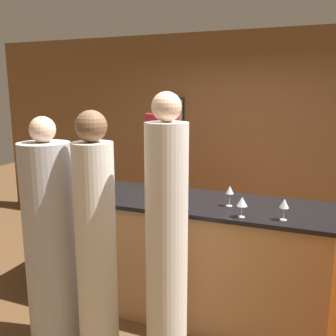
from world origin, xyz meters
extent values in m
plane|color=brown|center=(0.00, 0.00, 0.00)|extent=(14.00, 14.00, 0.00)
cube|color=brown|center=(0.00, 2.12, 1.40)|extent=(8.00, 0.06, 2.80)
cube|color=black|center=(-1.01, 2.08, 1.75)|extent=(0.44, 0.02, 0.34)
cube|color=#B7C6B2|center=(-1.01, 2.07, 1.75)|extent=(0.39, 0.00, 0.29)
cube|color=#B27F4C|center=(0.00, 0.00, 0.52)|extent=(3.00, 0.72, 1.03)
cube|color=black|center=(0.00, 0.00, 1.05)|extent=(3.06, 0.78, 0.04)
cylinder|color=maroon|center=(-0.63, 0.88, 0.88)|extent=(0.39, 0.39, 1.77)
sphere|color=beige|center=(-0.63, 0.88, 1.86)|extent=(0.19, 0.19, 0.19)
cylinder|color=#B2B2B7|center=(-0.85, -0.85, 0.82)|extent=(0.38, 0.38, 1.65)
sphere|color=beige|center=(-0.85, -0.85, 1.74)|extent=(0.19, 0.19, 0.19)
cylinder|color=silver|center=(-0.44, -0.84, 0.83)|extent=(0.29, 0.29, 1.67)
sphere|color=brown|center=(-0.44, -0.84, 1.78)|extent=(0.22, 0.22, 0.22)
cylinder|color=silver|center=(0.09, -0.78, 0.91)|extent=(0.29, 0.29, 1.82)
sphere|color=beige|center=(0.09, -0.78, 1.91)|extent=(0.20, 0.20, 0.20)
cylinder|color=black|center=(-0.10, 0.14, 1.17)|extent=(0.07, 0.07, 0.20)
cylinder|color=black|center=(-0.10, 0.14, 1.31)|extent=(0.03, 0.03, 0.08)
cylinder|color=silver|center=(0.81, -0.24, 1.07)|extent=(0.05, 0.05, 0.00)
cylinder|color=silver|center=(0.81, -0.24, 1.12)|extent=(0.01, 0.01, 0.09)
cone|color=silver|center=(0.81, -0.24, 1.20)|extent=(0.07, 0.07, 0.07)
cylinder|color=silver|center=(-1.36, -0.13, 1.07)|extent=(0.05, 0.05, 0.00)
cylinder|color=silver|center=(-1.36, -0.13, 1.12)|extent=(0.01, 0.01, 0.10)
cone|color=silver|center=(-1.36, -0.13, 1.21)|extent=(0.06, 0.06, 0.07)
cylinder|color=silver|center=(-1.08, -0.09, 1.07)|extent=(0.05, 0.05, 0.00)
cylinder|color=silver|center=(-1.08, -0.09, 1.12)|extent=(0.01, 0.01, 0.09)
cone|color=silver|center=(-1.08, -0.09, 1.20)|extent=(0.08, 0.08, 0.08)
cylinder|color=silver|center=(0.51, -0.29, 1.07)|extent=(0.05, 0.05, 0.00)
cylinder|color=silver|center=(0.51, -0.29, 1.12)|extent=(0.01, 0.01, 0.08)
cone|color=silver|center=(0.51, -0.29, 1.20)|extent=(0.08, 0.08, 0.07)
cylinder|color=silver|center=(-0.30, -0.08, 1.07)|extent=(0.05, 0.05, 0.00)
cylinder|color=silver|center=(-0.30, -0.08, 1.12)|extent=(0.01, 0.01, 0.10)
cone|color=silver|center=(-0.30, -0.08, 1.21)|extent=(0.07, 0.07, 0.06)
cylinder|color=silver|center=(-0.91, -0.24, 1.07)|extent=(0.05, 0.05, 0.00)
cylinder|color=silver|center=(-0.91, -0.24, 1.12)|extent=(0.01, 0.01, 0.10)
cone|color=silver|center=(-0.91, -0.24, 1.20)|extent=(0.06, 0.06, 0.06)
cylinder|color=silver|center=(0.36, -0.05, 1.07)|extent=(0.05, 0.05, 0.00)
cylinder|color=silver|center=(0.36, -0.05, 1.13)|extent=(0.01, 0.01, 0.10)
cone|color=silver|center=(0.36, -0.05, 1.21)|extent=(0.07, 0.07, 0.07)
camera|label=1|loc=(0.98, -3.02, 2.01)|focal=40.00mm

